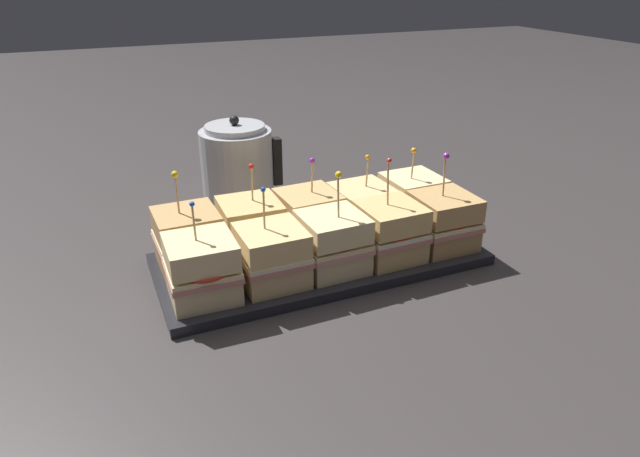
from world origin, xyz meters
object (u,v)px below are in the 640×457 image
object	(u,v)px
sandwich_front_center	(332,243)
sandwich_back_left	(251,228)
sandwich_front_left	(272,256)
sandwich_back_center	(308,218)
serving_platter	(320,259)
sandwich_back_far_right	(412,200)
sandwich_front_far_left	(202,269)
sandwich_front_right	(390,232)
sandwich_front_far_right	(443,221)
sandwich_back_right	(362,210)
sandwich_back_far_left	(188,239)
kettle_steel	(238,168)

from	to	relation	value
sandwich_front_center	sandwich_back_left	world-z (taller)	sandwich_front_center
sandwich_front_left	sandwich_back_center	world-z (taller)	same
sandwich_front_center	sandwich_back_left	distance (m)	0.15
serving_platter	sandwich_back_center	bearing A→B (deg)	90.36
serving_platter	sandwich_back_far_right	distance (m)	0.23
sandwich_front_far_left	sandwich_front_right	xyz separation A→B (m)	(0.33, 0.00, -0.00)
sandwich_front_far_right	sandwich_back_right	bearing A→B (deg)	135.64
serving_platter	sandwich_front_far_left	distance (m)	0.23
sandwich_front_center	sandwich_back_far_right	world-z (taller)	sandwich_front_center
sandwich_front_center	sandwich_front_far_left	bearing A→B (deg)	-179.37
sandwich_front_center	sandwich_back_right	bearing A→B (deg)	44.16
sandwich_front_far_right	sandwich_back_left	bearing A→B (deg)	161.40
sandwich_back_far_left	sandwich_back_left	xyz separation A→B (m)	(0.11, 0.00, -0.00)
sandwich_back_far_left	sandwich_back_far_right	world-z (taller)	sandwich_back_far_left
sandwich_back_left	serving_platter	bearing A→B (deg)	-27.16
sandwich_front_left	sandwich_back_far_left	size ratio (longest dim) A/B	0.96
sandwich_back_far_left	sandwich_front_left	bearing A→B (deg)	-44.25
sandwich_back_far_left	sandwich_back_left	bearing A→B (deg)	0.61
sandwich_front_far_right	sandwich_back_center	size ratio (longest dim) A/B	1.08
sandwich_front_left	sandwich_back_right	xyz separation A→B (m)	(0.22, 0.11, 0.00)
sandwich_back_left	kettle_steel	xyz separation A→B (m)	(0.05, 0.25, 0.02)
sandwich_front_center	sandwich_front_far_right	bearing A→B (deg)	-0.25
sandwich_front_left	sandwich_front_far_right	size ratio (longest dim) A/B	0.93
sandwich_front_far_right	sandwich_back_left	size ratio (longest dim) A/B	1.07
kettle_steel	sandwich_back_far_right	bearing A→B (deg)	-41.59
sandwich_back_right	sandwich_front_left	bearing A→B (deg)	-153.40
sandwich_front_left	sandwich_back_right	size ratio (longest dim) A/B	1.05
sandwich_front_right	kettle_steel	distance (m)	0.39
sandwich_front_right	sandwich_back_far_right	size ratio (longest dim) A/B	1.13
sandwich_front_left	sandwich_back_center	bearing A→B (deg)	45.36
sandwich_front_left	sandwich_back_center	size ratio (longest dim) A/B	1.01
sandwich_back_far_right	kettle_steel	xyz separation A→B (m)	(-0.28, 0.25, 0.02)
sandwich_front_left	sandwich_back_right	bearing A→B (deg)	26.60
sandwich_front_center	sandwich_front_right	size ratio (longest dim) A/B	0.98
sandwich_front_center	sandwich_back_center	distance (m)	0.11
sandwich_back_left	sandwich_front_left	bearing A→B (deg)	-89.30
sandwich_front_far_right	sandwich_back_far_left	size ratio (longest dim) A/B	1.03
sandwich_front_right	sandwich_back_far_left	bearing A→B (deg)	161.63
sandwich_back_right	sandwich_back_far_right	world-z (taller)	sandwich_back_far_right
sandwich_front_far_right	sandwich_back_right	world-z (taller)	sandwich_front_far_right
sandwich_back_center	sandwich_back_right	world-z (taller)	sandwich_back_center
sandwich_back_center	sandwich_front_far_right	bearing A→B (deg)	-26.31
sandwich_back_left	sandwich_back_center	size ratio (longest dim) A/B	1.02
sandwich_back_far_right	kettle_steel	size ratio (longest dim) A/B	0.78
sandwich_front_left	sandwich_front_far_right	distance (m)	0.33
sandwich_front_left	sandwich_back_right	distance (m)	0.24
sandwich_back_far_left	kettle_steel	distance (m)	0.29
serving_platter	sandwich_back_left	distance (m)	0.13
sandwich_back_center	sandwich_back_far_right	size ratio (longest dim) A/B	1.03
sandwich_front_left	sandwich_back_left	xyz separation A→B (m)	(-0.00, 0.11, 0.00)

